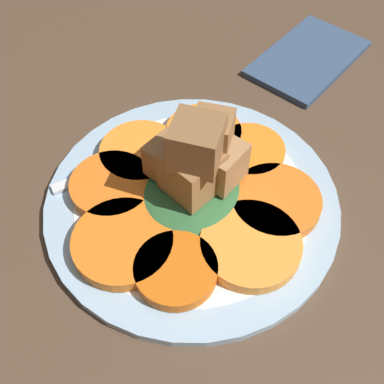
# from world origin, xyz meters

# --- Properties ---
(table_slab) EXTENTS (1.20, 1.20, 0.02)m
(table_slab) POSITION_xyz_m (0.00, 0.00, 0.01)
(table_slab) COLOR #4C3828
(table_slab) RESTS_ON ground
(plate) EXTENTS (0.29, 0.29, 0.01)m
(plate) POSITION_xyz_m (0.00, 0.00, 0.03)
(plate) COLOR #99B7D1
(plate) RESTS_ON table_slab
(carrot_slice_0) EXTENTS (0.07, 0.07, 0.01)m
(carrot_slice_0) POSITION_xyz_m (-0.08, 0.01, 0.04)
(carrot_slice_0) COLOR orange
(carrot_slice_0) RESTS_ON plate
(carrot_slice_1) EXTENTS (0.08, 0.08, 0.01)m
(carrot_slice_1) POSITION_xyz_m (-0.07, -0.04, 0.04)
(carrot_slice_1) COLOR orange
(carrot_slice_1) RESTS_ON plate
(carrot_slice_2) EXTENTS (0.08, 0.08, 0.01)m
(carrot_slice_2) POSITION_xyz_m (-0.01, -0.08, 0.04)
(carrot_slice_2) COLOR orange
(carrot_slice_2) RESTS_ON plate
(carrot_slice_3) EXTENTS (0.08, 0.08, 0.01)m
(carrot_slice_3) POSITION_xyz_m (0.04, -0.07, 0.04)
(carrot_slice_3) COLOR orange
(carrot_slice_3) RESTS_ON plate
(carrot_slice_4) EXTENTS (0.09, 0.09, 0.01)m
(carrot_slice_4) POSITION_xyz_m (0.08, -0.01, 0.04)
(carrot_slice_4) COLOR orange
(carrot_slice_4) RESTS_ON plate
(carrot_slice_5) EXTENTS (0.07, 0.07, 0.01)m
(carrot_slice_5) POSITION_xyz_m (0.07, 0.04, 0.04)
(carrot_slice_5) COLOR #D35E11
(carrot_slice_5) RESTS_ON plate
(carrot_slice_6) EXTENTS (0.09, 0.09, 0.01)m
(carrot_slice_6) POSITION_xyz_m (0.01, 0.08, 0.04)
(carrot_slice_6) COLOR orange
(carrot_slice_6) RESTS_ON plate
(carrot_slice_7) EXTENTS (0.09, 0.09, 0.01)m
(carrot_slice_7) POSITION_xyz_m (-0.05, 0.07, 0.04)
(carrot_slice_7) COLOR orange
(carrot_slice_7) RESTS_ON plate
(center_pile) EXTENTS (0.11, 0.10, 0.10)m
(center_pile) POSITION_xyz_m (-0.01, -0.00, 0.07)
(center_pile) COLOR #2D6033
(center_pile) RESTS_ON plate
(fork) EXTENTS (0.17, 0.08, 0.00)m
(fork) POSITION_xyz_m (-0.00, -0.08, 0.03)
(fork) COLOR silver
(fork) RESTS_ON plate
(napkin) EXTENTS (0.16, 0.10, 0.01)m
(napkin) POSITION_xyz_m (-0.27, -0.03, 0.02)
(napkin) COLOR #334766
(napkin) RESTS_ON table_slab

